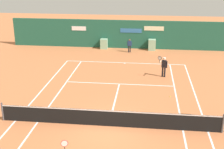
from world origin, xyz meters
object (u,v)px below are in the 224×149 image
(tennis_ball_mid_court, at_px, (73,74))
(ball_kid_left_post, at_px, (129,45))
(tennis_ball_by_sideline, at_px, (170,96))
(player_on_baseline, at_px, (164,65))

(tennis_ball_mid_court, bearing_deg, ball_kid_left_post, 60.72)
(ball_kid_left_post, distance_m, tennis_ball_by_sideline, 11.44)
(player_on_baseline, xyz_separation_m, tennis_ball_by_sideline, (0.31, -3.93, -0.92))
(player_on_baseline, bearing_deg, tennis_ball_mid_court, 20.81)
(tennis_ball_mid_court, xyz_separation_m, tennis_ball_by_sideline, (7.51, -3.60, 0.00))
(ball_kid_left_post, distance_m, tennis_ball_mid_court, 8.40)
(player_on_baseline, relative_size, tennis_ball_mid_court, 26.62)
(tennis_ball_mid_court, bearing_deg, player_on_baseline, 2.59)
(player_on_baseline, height_order, tennis_ball_mid_court, player_on_baseline)
(ball_kid_left_post, relative_size, tennis_ball_by_sideline, 20.06)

